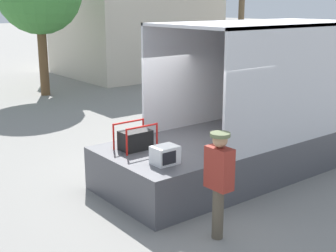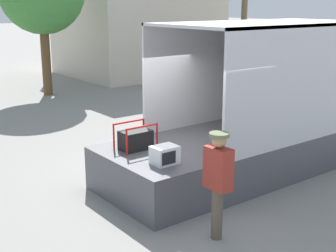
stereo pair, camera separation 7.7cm
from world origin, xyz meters
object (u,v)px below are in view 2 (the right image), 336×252
Objects in this scene: box_truck at (301,117)px; worker_person at (218,175)px; microwave at (165,155)px; portable_generator at (137,139)px.

box_truck reaches higher than worker_person.
microwave is 1.35m from worker_person.
portable_generator is 2.37m from worker_person.
box_truck is at bearing -5.65° from portable_generator.
box_truck is at bearing 7.24° from microwave.
microwave is at bearing -172.76° from box_truck.
portable_generator is at bearing 84.88° from microwave.
microwave is 0.26× the size of worker_person.
box_truck reaches higher than microwave.
microwave is at bearing 90.24° from worker_person.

